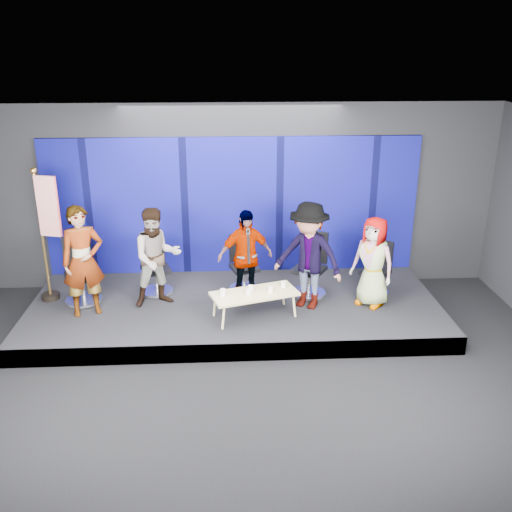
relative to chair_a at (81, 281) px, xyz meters
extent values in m
plane|color=black|center=(2.62, -2.66, -0.67)|extent=(10.00, 10.00, 0.00)
cube|color=black|center=(2.62, 1.34, 1.08)|extent=(10.00, 0.02, 3.50)
cube|color=black|center=(2.62, -2.66, 2.83)|extent=(10.00, 8.00, 0.02)
cube|color=black|center=(2.62, -0.16, -0.52)|extent=(7.00, 3.00, 0.30)
cube|color=#06074D|center=(2.62, 1.29, 0.93)|extent=(7.00, 0.08, 2.60)
cylinder|color=silver|center=(0.02, -0.06, -0.34)|extent=(0.82, 0.82, 0.06)
cylinder|color=silver|center=(0.02, -0.06, -0.10)|extent=(0.07, 0.07, 0.42)
cube|color=black|center=(0.02, -0.06, 0.12)|extent=(0.66, 0.66, 0.07)
cube|color=black|center=(-0.07, 0.18, 0.47)|extent=(0.45, 0.22, 0.58)
imported|color=black|center=(0.19, -0.47, 0.54)|extent=(0.78, 0.65, 1.83)
cylinder|color=silver|center=(1.24, 0.27, -0.34)|extent=(0.74, 0.74, 0.06)
cylinder|color=silver|center=(1.24, 0.27, -0.12)|extent=(0.07, 0.07, 0.39)
cube|color=black|center=(1.24, 0.27, 0.08)|extent=(0.59, 0.59, 0.07)
cube|color=black|center=(1.17, 0.49, 0.40)|extent=(0.43, 0.18, 0.54)
imported|color=black|center=(1.33, -0.17, 0.48)|extent=(0.98, 0.86, 1.69)
cylinder|color=silver|center=(2.80, 0.30, -0.34)|extent=(0.70, 0.70, 0.06)
cylinder|color=silver|center=(2.80, 0.30, -0.13)|extent=(0.07, 0.07, 0.38)
cube|color=black|center=(2.80, 0.30, 0.06)|extent=(0.56, 0.56, 0.07)
cube|color=black|center=(2.74, 0.52, 0.38)|extent=(0.41, 0.16, 0.52)
imported|color=black|center=(2.80, -0.15, 0.44)|extent=(1.03, 0.65, 1.63)
cylinder|color=silver|center=(3.92, 0.03, -0.34)|extent=(0.87, 0.87, 0.06)
cylinder|color=silver|center=(3.92, 0.03, -0.10)|extent=(0.07, 0.07, 0.42)
cube|color=black|center=(3.92, 0.03, 0.11)|extent=(0.69, 0.69, 0.07)
cube|color=black|center=(4.05, 0.25, 0.46)|extent=(0.43, 0.28, 0.58)
imported|color=black|center=(3.84, -0.41, 0.54)|extent=(1.35, 1.18, 1.82)
cylinder|color=silver|center=(5.10, 0.02, -0.34)|extent=(0.76, 0.76, 0.05)
cylinder|color=silver|center=(5.10, 0.02, -0.14)|extent=(0.06, 0.06, 0.36)
cube|color=black|center=(5.10, 0.02, 0.04)|extent=(0.61, 0.61, 0.06)
cube|color=black|center=(5.25, 0.18, 0.34)|extent=(0.32, 0.30, 0.49)
imported|color=black|center=(4.93, -0.39, 0.40)|extent=(0.89, 0.88, 1.55)
cube|color=tan|center=(2.93, -0.76, 0.03)|extent=(1.49, 0.97, 0.04)
cylinder|color=tan|center=(2.42, -1.16, -0.18)|extent=(0.04, 0.04, 0.38)
cylinder|color=tan|center=(2.28, -0.72, -0.18)|extent=(0.04, 0.04, 0.38)
cylinder|color=tan|center=(3.57, -0.79, -0.18)|extent=(0.04, 0.04, 0.38)
cylinder|color=tan|center=(3.43, -0.35, -0.18)|extent=(0.04, 0.04, 0.38)
cylinder|color=white|center=(2.42, -0.84, 0.11)|extent=(0.09, 0.09, 0.11)
cylinder|color=white|center=(2.82, -0.82, 0.10)|extent=(0.07, 0.07, 0.09)
cylinder|color=white|center=(2.87, -0.72, 0.11)|extent=(0.09, 0.09, 0.11)
cylinder|color=white|center=(3.18, -0.76, 0.10)|extent=(0.08, 0.08, 0.09)
cylinder|color=white|center=(3.41, -0.55, 0.10)|extent=(0.08, 0.08, 0.09)
cylinder|color=black|center=(-0.59, 0.12, -0.32)|extent=(0.31, 0.31, 0.10)
cylinder|color=gold|center=(-0.59, 0.12, 0.79)|extent=(0.04, 0.04, 2.12)
sphere|color=gold|center=(-0.59, 0.12, 1.90)|extent=(0.11, 0.11, 0.11)
cube|color=red|center=(-0.41, 0.05, 1.32)|extent=(0.37, 0.16, 1.01)
camera|label=1|loc=(2.49, -9.12, 3.83)|focal=40.00mm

